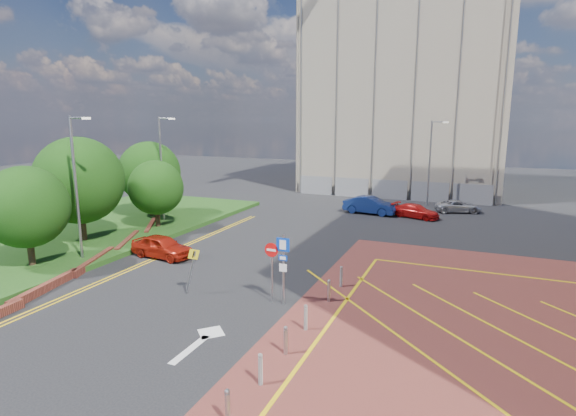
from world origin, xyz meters
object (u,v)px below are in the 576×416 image
Objects in this scene: car_red_left at (162,246)px; car_red_back at (416,211)px; sign_cluster at (279,262)px; warning_sign at (192,266)px; lamp_left_far at (162,165)px; tree_a at (26,207)px; tree_b at (79,181)px; tree_c at (156,188)px; tree_d at (150,172)px; lamp_left_near at (76,182)px; car_blue_back at (370,205)px; car_silver_back at (458,206)px; lamp_back at (431,160)px.

car_red_left is 1.00× the size of car_red_back.
warning_sign is (-4.13, -0.63, -0.52)m from sign_cluster.
lamp_left_far is at bearing 143.18° from sign_cluster.
tree_b is at bearing 106.70° from tree_a.
tree_d is (-3.00, 3.00, 0.68)m from tree_c.
car_red_back is (20.17, 8.77, -3.30)m from tree_d.
tree_b reaches higher than car_red_left.
car_red_left is at bearing -47.87° from tree_d.
lamp_left_far is at bearing 101.31° from lamp_left_near.
tree_b reaches higher than tree_c.
tree_d is (-2.50, 13.00, 0.37)m from tree_a.
lamp_left_far reaches higher than car_red_left.
lamp_left_near is (4.08, -11.00, 0.79)m from tree_d.
sign_cluster reaches higher than car_red_back.
tree_a is 26.05m from car_blue_back.
tree_c is at bearing 46.03° from car_red_left.
car_red_left is 26.23m from car_silver_back.
tree_b is 1.38× the size of tree_c.
lamp_left_near is (1.58, 2.00, 1.16)m from tree_a.
tree_a is 33.34m from lamp_back.
car_silver_back is (10.69, 25.21, -0.88)m from warning_sign.
warning_sign is 0.57× the size of car_silver_back.
lamp_back reaches higher than car_blue_back.
tree_c is 18.03m from car_blue_back.
tree_a is 2.80m from lamp_left_near.
car_red_back is at bearing 28.37° from lamp_left_far.
car_red_left is 21.28m from car_red_back.
car_blue_back is at bearing -125.23° from lamp_back.
lamp_left_near reaches higher than car_silver_back.
car_silver_back is at bearing 50.80° from tree_a.
car_red_back is at bearing -30.63° from car_red_left.
car_blue_back is at bearing 57.83° from tree_a.
warning_sign reaches higher than car_red_left.
lamp_left_far is 1.73× the size of car_blue_back.
tree_c is at bearing 146.84° from sign_cluster.
tree_b is (-1.50, 5.00, 0.73)m from tree_a.
lamp_left_far is at bearing -25.68° from tree_d.
car_silver_back is (2.77, -2.43, -3.81)m from lamp_back.
tree_a is 2.41× the size of warning_sign.
sign_cluster is 0.81× the size of car_red_left.
warning_sign is at bearing -47.74° from lamp_left_far.
tree_d reaches higher than warning_sign.
lamp_left_near is at bearing 123.04° from car_silver_back.
lamp_left_far is at bearing 92.01° from tree_a.
lamp_back is 1.73× the size of car_blue_back.
tree_d is at bearing 131.02° from car_red_back.
tree_c is (0.50, 10.00, -0.31)m from tree_a.
tree_c is 8.20m from lamp_left_near.
tree_c is at bearing -65.29° from lamp_left_far.
tree_b reaches higher than sign_cluster.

